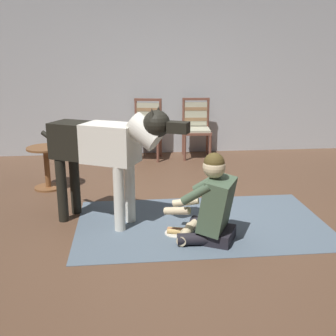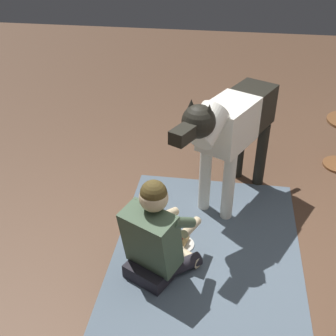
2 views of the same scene
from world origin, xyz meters
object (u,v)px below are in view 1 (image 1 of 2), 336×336
object	(u,v)px
round_side_table	(47,164)
person_sitting_on_floor	(212,205)
large_dog	(105,147)
hot_dog_on_plate	(176,231)
dining_chair_left_of_pair	(147,126)
dining_chair_right_of_pair	(196,125)

from	to	relation	value
round_side_table	person_sitting_on_floor	bearing A→B (deg)	-43.61
large_dog	hot_dog_on_plate	world-z (taller)	large_dog
person_sitting_on_floor	hot_dog_on_plate	bearing A→B (deg)	152.91
dining_chair_left_of_pair	round_side_table	bearing A→B (deg)	-132.91
dining_chair_left_of_pair	hot_dog_on_plate	world-z (taller)	dining_chair_left_of_pair
dining_chair_right_of_pair	large_dog	xyz separation A→B (m)	(-1.39, -2.72, 0.27)
dining_chair_left_of_pair	dining_chair_right_of_pair	xyz separation A→B (m)	(0.82, 0.00, 0.00)
person_sitting_on_floor	hot_dog_on_plate	distance (m)	0.48
dining_chair_right_of_pair	hot_dog_on_plate	world-z (taller)	dining_chair_right_of_pair
hot_dog_on_plate	round_side_table	bearing A→B (deg)	133.72
hot_dog_on_plate	dining_chair_right_of_pair	bearing A→B (deg)	76.82
dining_chair_left_of_pair	large_dog	distance (m)	2.79
person_sitting_on_floor	large_dog	world-z (taller)	large_dog
dining_chair_right_of_pair	hot_dog_on_plate	bearing A→B (deg)	-103.18
dining_chair_right_of_pair	round_side_table	distance (m)	2.68
large_dog	round_side_table	bearing A→B (deg)	124.06
hot_dog_on_plate	round_side_table	distance (m)	2.19
dining_chair_right_of_pair	person_sitting_on_floor	world-z (taller)	dining_chair_right_of_pair
dining_chair_left_of_pair	round_side_table	size ratio (longest dim) A/B	1.76
dining_chair_right_of_pair	round_side_table	size ratio (longest dim) A/B	1.76
person_sitting_on_floor	round_side_table	world-z (taller)	person_sitting_on_floor
large_dog	round_side_table	world-z (taller)	large_dog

